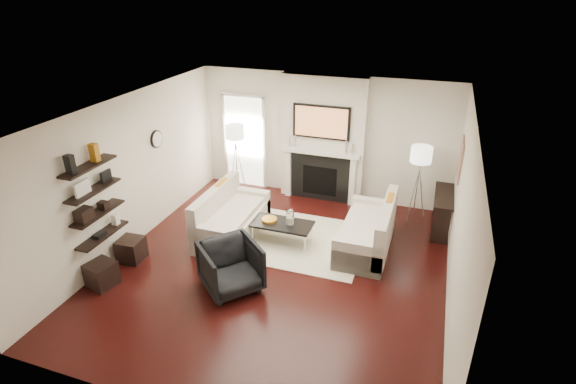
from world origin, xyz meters
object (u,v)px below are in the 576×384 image
(lamp_left_shade, at_px, (235,132))
(ottoman_near, at_px, (131,249))
(coffee_table, at_px, (282,224))
(lamp_right_shade, at_px, (421,154))
(loveseat_right_base, at_px, (365,238))
(armchair, at_px, (231,265))
(loveseat_left_base, at_px, (233,225))

(lamp_left_shade, distance_m, ottoman_near, 3.36)
(coffee_table, height_order, lamp_right_shade, lamp_right_shade)
(loveseat_right_base, relative_size, coffee_table, 1.64)
(ottoman_near, bearing_deg, armchair, -4.55)
(loveseat_left_base, height_order, ottoman_near, loveseat_left_base)
(loveseat_left_base, relative_size, ottoman_near, 4.50)
(coffee_table, bearing_deg, armchair, -101.79)
(armchair, xyz_separation_m, lamp_left_shade, (-1.37, 3.22, 1.02))
(loveseat_right_base, xyz_separation_m, lamp_right_shade, (0.74, 1.27, 1.24))
(ottoman_near, bearing_deg, lamp_right_shade, 33.08)
(loveseat_left_base, xyz_separation_m, coffee_table, (0.99, 0.03, 0.19))
(lamp_right_shade, relative_size, ottoman_near, 1.00)
(lamp_left_shade, relative_size, lamp_right_shade, 1.00)
(lamp_right_shade, bearing_deg, coffee_table, -144.30)
(coffee_table, height_order, lamp_left_shade, lamp_left_shade)
(coffee_table, xyz_separation_m, lamp_right_shade, (2.22, 1.59, 1.05))
(coffee_table, bearing_deg, lamp_left_shade, 134.57)
(coffee_table, distance_m, lamp_right_shade, 2.93)
(armchair, xyz_separation_m, ottoman_near, (-1.99, 0.16, -0.23))
(loveseat_right_base, bearing_deg, lamp_right_shade, 59.69)
(lamp_left_shade, bearing_deg, armchair, -66.97)
(lamp_left_shade, bearing_deg, lamp_right_shade, -1.67)
(lamp_left_shade, height_order, ottoman_near, lamp_left_shade)
(lamp_right_shade, xyz_separation_m, ottoman_near, (-4.52, -2.94, -1.25))
(loveseat_left_base, xyz_separation_m, armchair, (0.67, -1.48, 0.22))
(loveseat_left_base, bearing_deg, coffee_table, 1.87)
(loveseat_right_base, bearing_deg, armchair, -134.32)
(loveseat_left_base, relative_size, armchair, 2.09)
(coffee_table, xyz_separation_m, lamp_left_shade, (-1.68, 1.71, 1.05))
(loveseat_left_base, height_order, lamp_left_shade, lamp_left_shade)
(coffee_table, xyz_separation_m, armchair, (-0.32, -1.51, 0.03))
(loveseat_left_base, bearing_deg, loveseat_right_base, 8.28)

